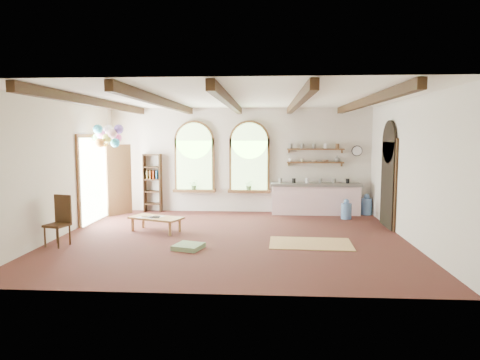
# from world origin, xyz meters

# --- Properties ---
(floor) EXTENTS (8.00, 8.00, 0.00)m
(floor) POSITION_xyz_m (0.00, 0.00, 0.00)
(floor) COLOR #4D261F
(floor) RESTS_ON ground
(ceiling_beams) EXTENTS (6.20, 6.80, 0.18)m
(ceiling_beams) POSITION_xyz_m (0.00, 0.00, 3.10)
(ceiling_beams) COLOR #3C2513
(ceiling_beams) RESTS_ON ceiling
(window_left) EXTENTS (1.30, 0.28, 2.20)m
(window_left) POSITION_xyz_m (-1.40, 3.43, 1.63)
(window_left) COLOR brown
(window_left) RESTS_ON floor
(window_right) EXTENTS (1.30, 0.28, 2.20)m
(window_right) POSITION_xyz_m (0.30, 3.43, 1.63)
(window_right) COLOR brown
(window_right) RESTS_ON floor
(left_doorway) EXTENTS (0.10, 1.90, 2.50)m
(left_doorway) POSITION_xyz_m (-3.95, 1.80, 1.15)
(left_doorway) COLOR brown
(left_doorway) RESTS_ON floor
(right_doorway) EXTENTS (0.10, 1.30, 2.40)m
(right_doorway) POSITION_xyz_m (3.95, 1.50, 1.10)
(right_doorway) COLOR black
(right_doorway) RESTS_ON floor
(kitchen_counter) EXTENTS (2.68, 0.62, 0.94)m
(kitchen_counter) POSITION_xyz_m (2.30, 3.20, 0.48)
(kitchen_counter) COLOR white
(kitchen_counter) RESTS_ON floor
(wall_shelf_lower) EXTENTS (1.70, 0.24, 0.04)m
(wall_shelf_lower) POSITION_xyz_m (2.30, 3.38, 1.55)
(wall_shelf_lower) COLOR brown
(wall_shelf_lower) RESTS_ON wall_back
(wall_shelf_upper) EXTENTS (1.70, 0.24, 0.04)m
(wall_shelf_upper) POSITION_xyz_m (2.30, 3.38, 1.95)
(wall_shelf_upper) COLOR brown
(wall_shelf_upper) RESTS_ON wall_back
(wall_clock) EXTENTS (0.32, 0.04, 0.32)m
(wall_clock) POSITION_xyz_m (3.55, 3.45, 1.90)
(wall_clock) COLOR black
(wall_clock) RESTS_ON wall_back
(bookshelf) EXTENTS (0.53, 0.32, 1.80)m
(bookshelf) POSITION_xyz_m (-2.70, 3.32, 0.90)
(bookshelf) COLOR #3C2513
(bookshelf) RESTS_ON floor
(coffee_table) EXTENTS (1.41, 1.02, 0.37)m
(coffee_table) POSITION_xyz_m (-1.88, 0.56, 0.32)
(coffee_table) COLOR tan
(coffee_table) RESTS_ON floor
(side_chair) EXTENTS (0.53, 0.53, 1.09)m
(side_chair) POSITION_xyz_m (-3.64, -0.89, 0.31)
(side_chair) COLOR #3C2513
(side_chair) RESTS_ON floor
(floor_mat) EXTENTS (1.83, 1.18, 0.02)m
(floor_mat) POSITION_xyz_m (1.80, -0.40, 0.01)
(floor_mat) COLOR tan
(floor_mat) RESTS_ON floor
(floor_cushion) EXTENTS (0.69, 0.69, 0.10)m
(floor_cushion) POSITION_xyz_m (-0.80, -0.97, 0.05)
(floor_cushion) COLOR gray
(floor_cushion) RESTS_ON floor
(water_jug_a) EXTENTS (0.30, 0.30, 0.57)m
(water_jug_a) POSITION_xyz_m (3.10, 2.50, 0.25)
(water_jug_a) COLOR #547DB5
(water_jug_a) RESTS_ON floor
(water_jug_b) EXTENTS (0.32, 0.32, 0.63)m
(water_jug_b) POSITION_xyz_m (3.82, 3.20, 0.27)
(water_jug_b) COLOR #547DB5
(water_jug_b) RESTS_ON floor
(balloon_cluster) EXTENTS (0.92, 0.92, 1.15)m
(balloon_cluster) POSITION_xyz_m (-3.40, 1.54, 2.35)
(balloon_cluster) COLOR silver
(balloon_cluster) RESTS_ON floor
(table_book) EXTENTS (0.22, 0.26, 0.02)m
(table_book) POSITION_xyz_m (-2.26, 0.57, 0.38)
(table_book) COLOR olive
(table_book) RESTS_ON coffee_table
(tablet) EXTENTS (0.22, 0.29, 0.01)m
(tablet) POSITION_xyz_m (-1.87, 0.53, 0.37)
(tablet) COLOR black
(tablet) RESTS_ON coffee_table
(potted_plant_left) EXTENTS (0.27, 0.23, 0.30)m
(potted_plant_left) POSITION_xyz_m (-1.40, 3.32, 0.85)
(potted_plant_left) COLOR #598C4C
(potted_plant_left) RESTS_ON window_left
(potted_plant_right) EXTENTS (0.27, 0.23, 0.30)m
(potted_plant_right) POSITION_xyz_m (0.30, 3.32, 0.85)
(potted_plant_right) COLOR #598C4C
(potted_plant_right) RESTS_ON window_right
(shelf_cup_a) EXTENTS (0.12, 0.10, 0.10)m
(shelf_cup_a) POSITION_xyz_m (1.55, 3.38, 1.62)
(shelf_cup_a) COLOR white
(shelf_cup_a) RESTS_ON wall_shelf_lower
(shelf_cup_b) EXTENTS (0.10, 0.10, 0.09)m
(shelf_cup_b) POSITION_xyz_m (1.90, 3.38, 1.62)
(shelf_cup_b) COLOR beige
(shelf_cup_b) RESTS_ON wall_shelf_lower
(shelf_bowl_a) EXTENTS (0.22, 0.22, 0.05)m
(shelf_bowl_a) POSITION_xyz_m (2.25, 3.38, 1.60)
(shelf_bowl_a) COLOR beige
(shelf_bowl_a) RESTS_ON wall_shelf_lower
(shelf_bowl_b) EXTENTS (0.20, 0.20, 0.06)m
(shelf_bowl_b) POSITION_xyz_m (2.60, 3.38, 1.60)
(shelf_bowl_b) COLOR #8C664C
(shelf_bowl_b) RESTS_ON wall_shelf_lower
(shelf_vase) EXTENTS (0.18, 0.18, 0.19)m
(shelf_vase) POSITION_xyz_m (2.95, 3.38, 1.67)
(shelf_vase) COLOR slate
(shelf_vase) RESTS_ON wall_shelf_lower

